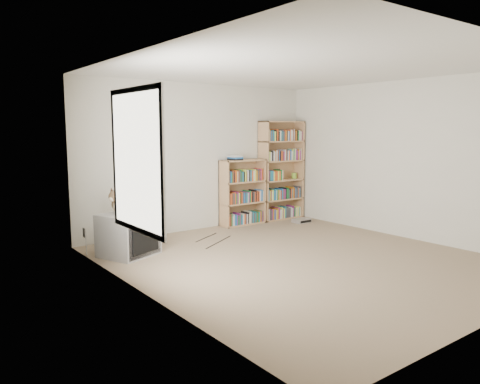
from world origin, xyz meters
TOP-DOWN VIEW (x-y plane):
  - floor at (0.00, 0.00)m, footprint 4.50×5.00m
  - wall_back at (0.00, 2.50)m, footprint 4.50×0.02m
  - wall_left at (-2.25, 0.00)m, footprint 0.02×5.00m
  - wall_right at (2.25, 0.00)m, footprint 0.02×5.00m
  - ceiling at (0.00, 0.00)m, footprint 4.50×5.00m
  - window at (-2.24, 0.20)m, footprint 0.02×1.22m
  - crt_tv at (-1.75, 1.61)m, footprint 0.86×0.82m
  - cat at (-1.67, 1.63)m, footprint 0.85×0.52m
  - bookcase_tall at (1.73, 2.36)m, footprint 0.94×0.30m
  - bookcase_short at (0.79, 2.36)m, footprint 0.86×0.30m
  - book_stack at (0.62, 2.34)m, footprint 0.20×0.25m
  - green_mug at (2.06, 2.34)m, footprint 0.10×0.10m
  - framed_print at (1.71, 2.44)m, footprint 0.15×0.05m
  - dvd_player at (1.77, 1.81)m, footprint 0.32×0.23m
  - wall_outlet at (-2.24, 1.95)m, footprint 0.01×0.08m
  - floor_cables at (0.19, 1.56)m, footprint 1.20×0.70m

SIDE VIEW (x-z plane):
  - floor at x=0.00m, z-range -0.01..0.01m
  - floor_cables at x=0.19m, z-range 0.00..0.01m
  - dvd_player at x=1.77m, z-range 0.00..0.07m
  - crt_tv at x=-1.75m, z-range 0.00..0.59m
  - wall_outlet at x=-2.24m, z-range 0.26..0.39m
  - bookcase_short at x=0.79m, z-range -0.05..1.13m
  - cat at x=-1.67m, z-range 0.39..0.99m
  - green_mug at x=2.06m, z-range 0.77..0.88m
  - framed_print at x=1.71m, z-range 0.77..0.96m
  - bookcase_tall at x=1.73m, z-range -0.05..1.83m
  - book_stack at x=0.62m, z-range 1.19..1.27m
  - wall_back at x=0.00m, z-range 0.00..2.50m
  - wall_left at x=-2.25m, z-range 0.00..2.50m
  - wall_right at x=2.25m, z-range 0.00..2.50m
  - window at x=-2.24m, z-range 0.64..2.16m
  - ceiling at x=0.00m, z-range 2.49..2.51m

